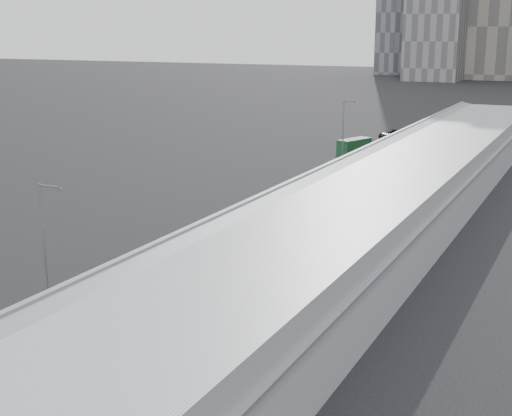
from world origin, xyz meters
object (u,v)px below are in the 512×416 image
Objects in this scene: shipping_container at (354,146)px; bus_9 at (432,133)px; bus_7 at (385,156)px; bus_2 at (100,308)px; street_lamp_far at (344,129)px; bus_8 at (412,141)px; bus_4 at (258,223)px; bus_5 at (320,191)px; bus_3 at (189,263)px; suv at (393,134)px; street_lamp_near at (45,238)px; bus_6 at (360,172)px.

bus_9 is at bearing 86.56° from shipping_container.
bus_2 is at bearing -93.77° from bus_7.
bus_9 is 21.75m from shipping_container.
street_lamp_far is at bearing -101.80° from bus_9.
bus_2 is at bearing -90.18° from bus_9.
bus_8 is 1.10× the size of bus_9.
bus_4 is 52.20m from shipping_container.
bus_3 is at bearing -94.63° from bus_5.
bus_2 is 2.19× the size of suv.
bus_4 is (-0.66, 13.87, -0.12)m from bus_3.
bus_5 is at bearing -90.35° from bus_9.
bus_3 reaches higher than suv.
bus_7 is 11.09m from shipping_container.
bus_5 is at bearing -59.17° from suv.
street_lamp_far reaches higher than bus_9.
suv is at bearing 91.50° from street_lamp_far.
street_lamp_near is 0.95× the size of street_lamp_far.
bus_8 is at bearing 93.52° from bus_6.
street_lamp_near is at bearing -90.14° from street_lamp_far.
bus_3 reaches higher than bus_2.
bus_9 is at bearing 27.25° from suv.
bus_2 is at bearing -84.28° from bus_8.
bus_4 reaches higher than bus_8.
bus_9 is (0.51, 55.61, -0.12)m from bus_5.
bus_8 is at bearing 84.66° from bus_5.
bus_8 is at bearing 91.68° from bus_4.
bus_4 is 1.06× the size of bus_6.
bus_6 is at bearing -60.61° from street_lamp_far.
bus_5 is 1.34× the size of street_lamp_far.
bus_2 reaches higher than bus_5.
bus_2 is 7.31m from street_lamp_near.
street_lamp_near is at bearing -94.43° from bus_6.
bus_9 is at bearing 92.52° from bus_6.
bus_7 is at bearing 87.38° from bus_3.
bus_7 is 7.43m from street_lamp_far.
suv is at bearing 91.57° from bus_3.
bus_9 is at bearing 86.69° from bus_3.
street_lamp_near is (-6.11, -82.00, 3.76)m from bus_8.
bus_5 reaches higher than bus_9.
bus_2 is 10.80m from bus_3.
bus_3 is at bearing -87.37° from bus_6.
shipping_container reaches higher than suv.
bus_3 is 1.08× the size of bus_5.
bus_7 is 1.88× the size of shipping_container.
bus_3 is (0.48, 10.79, 0.06)m from bus_2.
bus_4 reaches higher than bus_6.
street_lamp_near is 64.05m from street_lamp_far.
bus_6 is (0.02, 43.72, -0.21)m from bus_3.
bus_3 is 1.45× the size of street_lamp_far.
bus_7 is 1.28× the size of street_lamp_far.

